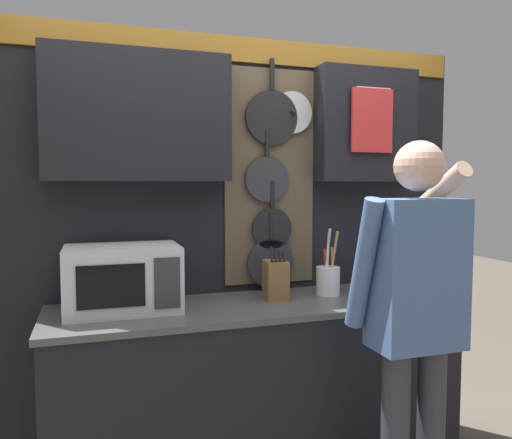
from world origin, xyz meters
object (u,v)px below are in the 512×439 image
utensil_crock (328,279)px  person (415,304)px  microwave (123,278)px  knife_block (276,279)px

utensil_crock → person: 0.62m
person → microwave: bearing=152.4°
knife_block → person: (0.40, -0.61, -0.02)m
knife_block → person: person is taller
knife_block → utensil_crock: 0.30m
utensil_crock → microwave: bearing=-180.0°
microwave → knife_block: size_ratio=1.87×
microwave → knife_block: 0.76m
utensil_crock → person: person is taller
person → knife_block: bearing=123.5°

